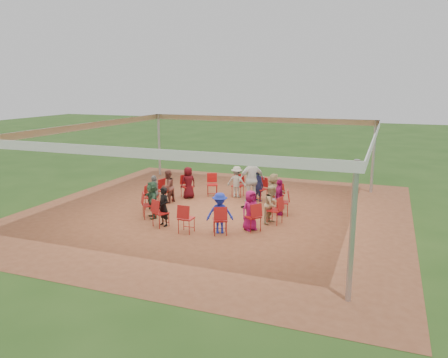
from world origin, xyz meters
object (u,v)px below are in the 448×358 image
(chair_2, at_px, (260,189))
(chair_6, at_px, (166,191))
(person_seated_4, at_px, (188,183))
(person_seated_10, at_px, (250,210))
(person_seated_2, at_px, (258,185))
(cable_coil, at_px, (246,207))
(standing_person, at_px, (252,180))
(person_seated_5, at_px, (168,187))
(chair_5, at_px, (187,187))
(chair_7, at_px, (152,197))
(chair_8, at_px, (149,205))
(person_seated_6, at_px, (155,192))
(person_seated_7, at_px, (152,200))
(person_seated_8, at_px, (164,207))
(chair_12, at_px, (253,217))
(person_seated_3, at_px, (237,182))
(person_seated_9, at_px, (220,213))
(person_seated_11, at_px, (272,204))
(chair_9, at_px, (161,213))
(chair_4, at_px, (212,185))
(chair_11, at_px, (220,220))
(chair_1, at_px, (277,195))
(chair_13, at_px, (275,210))
(chair_0, at_px, (282,202))
(person_seated_0, at_px, (279,197))
(chair_3, at_px, (238,186))
(person_seated_1, at_px, (274,190))
(laptop, at_px, (274,198))

(chair_2, bearing_deg, chair_6, 51.43)
(person_seated_4, xyz_separation_m, person_seated_10, (3.44, -2.79, 0.00))
(person_seated_2, relative_size, cable_coil, 3.26)
(standing_person, bearing_deg, person_seated_5, -19.49)
(chair_5, xyz_separation_m, chair_7, (-0.47, -1.97, 0.00))
(chair_8, height_order, person_seated_6, person_seated_6)
(person_seated_5, xyz_separation_m, person_seated_7, (0.41, -1.88, 0.00))
(person_seated_6, bearing_deg, person_seated_8, 25.71)
(chair_12, distance_m, cable_coil, 2.60)
(chair_12, bearing_deg, person_seated_4, 90.00)
(person_seated_3, distance_m, standing_person, 1.01)
(person_seated_9, distance_m, person_seated_11, 1.92)
(person_seated_8, xyz_separation_m, cable_coil, (1.80, 2.88, -0.61))
(person_seated_3, height_order, person_seated_10, same)
(chair_9, height_order, person_seated_11, person_seated_11)
(chair_4, relative_size, person_seated_4, 0.72)
(chair_9, distance_m, standing_person, 4.20)
(chair_5, distance_m, chair_11, 4.56)
(chair_4, xyz_separation_m, cable_coil, (1.82, -1.22, -0.43))
(person_seated_3, height_order, person_seated_6, same)
(chair_1, xyz_separation_m, person_seated_6, (-4.00, -1.92, 0.18))
(person_seated_6, xyz_separation_m, person_seated_9, (3.11, -1.53, 0.00))
(chair_8, relative_size, person_seated_4, 0.72)
(chair_9, xyz_separation_m, chair_12, (2.85, 0.63, 0.00))
(chair_12, distance_m, chair_13, 1.04)
(chair_8, bearing_deg, person_seated_2, 102.51)
(chair_7, relative_size, person_seated_5, 0.72)
(person_seated_7, relative_size, person_seated_9, 1.00)
(person_seated_2, height_order, person_seated_4, same)
(chair_0, bearing_deg, chair_9, 115.71)
(chair_8, height_order, chair_12, same)
(chair_4, bearing_deg, chair_0, 128.57)
(chair_6, distance_m, person_seated_0, 4.44)
(chair_4, relative_size, chair_6, 1.00)
(chair_7, xyz_separation_m, chair_9, (1.25, -1.60, 0.00))
(person_seated_11, bearing_deg, chair_7, 103.20)
(chair_2, height_order, person_seated_9, person_seated_9)
(chair_5, bearing_deg, chair_9, 51.43)
(person_seated_6, bearing_deg, person_seated_3, 128.57)
(chair_3, bearing_deg, person_seated_9, 102.51)
(chair_13, bearing_deg, person_seated_0, 19.44)
(chair_2, height_order, chair_12, same)
(person_seated_1, distance_m, person_seated_8, 4.32)
(chair_0, relative_size, person_seated_9, 0.72)
(person_seated_5, bearing_deg, chair_1, 116.44)
(person_seated_1, bearing_deg, chair_11, 129.78)
(chair_6, relative_size, chair_7, 1.00)
(chair_2, height_order, laptop, chair_2)
(chair_4, distance_m, chair_5, 1.04)
(chair_5, bearing_deg, person_seated_4, 90.00)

